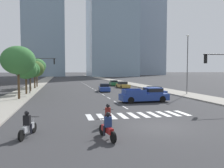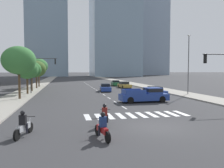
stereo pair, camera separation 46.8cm
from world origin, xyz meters
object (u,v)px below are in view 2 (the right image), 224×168
at_px(street_tree_nearest, 19,60).
at_px(street_tree_fourth, 36,69).
at_px(motorcycle_third, 24,126).
at_px(sedan_gold_0, 124,85).
at_px(sedan_green_1, 116,83).
at_px(sedan_blue_2, 105,88).
at_px(street_tree_third, 31,70).
at_px(sedan_blue_3, 155,91).
at_px(street_lamp_east, 188,60).
at_px(motorcycle_lead, 105,117).
at_px(pickup_truck, 146,95).
at_px(street_tree_second, 27,70).
at_px(street_tree_fifth, 39,66).
at_px(motorcycle_trailing, 102,128).
at_px(traffic_signal_near, 224,68).
at_px(traffic_signal_far, 40,68).

height_order(street_tree_nearest, street_tree_fourth, street_tree_nearest).
distance_m(motorcycle_third, sedan_gold_0, 36.73).
height_order(sedan_green_1, sedan_blue_2, sedan_blue_2).
bearing_deg(street_tree_third, street_tree_nearest, -90.00).
height_order(sedan_blue_3, street_lamp_east, street_lamp_east).
height_order(sedan_green_1, sedan_blue_3, same).
relative_size(sedan_gold_0, street_lamp_east, 0.51).
relative_size(motorcycle_lead, street_tree_fourth, 0.38).
relative_size(pickup_truck, street_tree_second, 1.12).
distance_m(sedan_green_1, street_tree_third, 21.68).
distance_m(pickup_truck, street_lamp_east, 11.74).
bearing_deg(pickup_truck, street_tree_fourth, 121.17).
relative_size(street_tree_fourth, street_tree_fifth, 0.90).
distance_m(motorcycle_trailing, sedan_gold_0, 36.57).
xyz_separation_m(motorcycle_third, street_tree_fifth, (-3.30, 39.03, 4.01)).
distance_m(sedan_green_1, street_lamp_east, 23.42).
bearing_deg(street_lamp_east, sedan_gold_0, 110.70).
bearing_deg(street_tree_second, street_lamp_east, -11.97).
distance_m(pickup_truck, traffic_signal_near, 8.69).
bearing_deg(street_tree_fifth, sedan_green_1, 3.87).
height_order(street_tree_second, street_tree_fourth, street_tree_fourth).
relative_size(pickup_truck, sedan_blue_2, 1.31).
bearing_deg(traffic_signal_near, sedan_gold_0, -83.08).
xyz_separation_m(motorcycle_trailing, street_tree_fifth, (-7.56, 40.40, 4.01)).
bearing_deg(street_tree_nearest, motorcycle_lead, -61.94).
bearing_deg(sedan_gold_0, sedan_green_1, -179.88).
distance_m(street_lamp_east, street_tree_second, 24.42).
relative_size(motorcycle_lead, sedan_gold_0, 0.46).
bearing_deg(street_tree_fifth, street_lamp_east, -41.21).
height_order(sedan_gold_0, street_lamp_east, street_lamp_east).
relative_size(motorcycle_trailing, street_tree_nearest, 0.32).
bearing_deg(pickup_truck, street_tree_fifth, 116.83).
height_order(traffic_signal_far, street_tree_second, traffic_signal_far).
xyz_separation_m(motorcycle_third, street_tree_third, (-3.30, 27.87, 3.23)).
bearing_deg(street_lamp_east, sedan_blue_3, 179.11).
xyz_separation_m(pickup_truck, street_tree_second, (-14.90, 11.26, 3.00)).
bearing_deg(street_tree_second, motorcycle_trailing, -72.90).
height_order(motorcycle_trailing, sedan_green_1, motorcycle_trailing).
relative_size(motorcycle_third, street_tree_fourth, 0.40).
xyz_separation_m(street_lamp_east, street_tree_third, (-23.85, 9.73, -1.39)).
relative_size(motorcycle_third, street_tree_third, 0.43).
distance_m(traffic_signal_far, street_tree_fourth, 10.96).
relative_size(sedan_green_1, sedan_blue_2, 1.01).
distance_m(sedan_blue_2, traffic_signal_near, 21.49).
distance_m(motorcycle_trailing, street_tree_third, 30.38).
height_order(sedan_blue_3, street_tree_third, street_tree_third).
xyz_separation_m(sedan_green_1, street_tree_second, (-17.53, -17.02, 3.22)).
height_order(sedan_gold_0, street_tree_fifth, street_tree_fifth).
bearing_deg(pickup_truck, street_lamp_east, 32.73).
height_order(sedan_blue_3, street_tree_fourth, street_tree_fourth).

